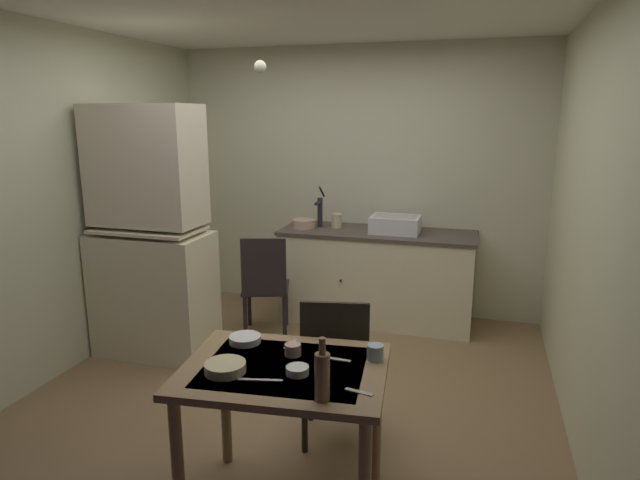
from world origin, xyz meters
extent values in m
plane|color=olive|center=(0.00, 0.00, 0.00)|extent=(4.65, 4.65, 0.00)
cube|color=beige|center=(0.00, 1.87, 1.28)|extent=(3.66, 0.10, 2.56)
cube|color=beige|center=(-1.83, 0.00, 1.28)|extent=(0.10, 3.75, 2.56)
cube|color=beige|center=(1.83, 0.00, 1.28)|extent=(0.10, 3.75, 2.56)
cube|color=beige|center=(-1.30, 0.29, 0.50)|extent=(0.92, 0.52, 1.00)
cube|color=beige|center=(-1.30, 0.29, 1.54)|extent=(0.84, 0.44, 0.92)
cube|color=#F5E4BC|center=(-1.30, 0.26, 1.04)|extent=(0.82, 0.47, 0.02)
cube|color=beige|center=(0.28, 1.50, 0.42)|extent=(1.76, 0.60, 0.84)
cube|color=#4C423B|center=(0.28, 1.50, 0.85)|extent=(1.79, 0.63, 0.03)
sphere|color=#2D2823|center=(0.02, 1.19, 0.46)|extent=(0.02, 0.02, 0.02)
cube|color=silver|center=(0.45, 1.50, 0.94)|extent=(0.44, 0.34, 0.15)
cube|color=black|center=(0.45, 1.50, 1.01)|extent=(0.38, 0.28, 0.01)
cylinder|color=#232328|center=(-0.28, 1.55, 1.01)|extent=(0.05, 0.05, 0.28)
cylinder|color=#232328|center=(-0.28, 1.48, 1.11)|extent=(0.03, 0.12, 0.03)
cylinder|color=black|center=(-0.28, 1.61, 1.20)|extent=(0.02, 0.16, 0.12)
cylinder|color=tan|center=(-0.41, 1.45, 0.91)|extent=(0.22, 0.22, 0.08)
cylinder|color=beige|center=(-0.12, 1.56, 0.93)|extent=(0.10, 0.10, 0.13)
cube|color=#96754D|center=(0.34, -1.12, 0.75)|extent=(1.03, 0.82, 0.04)
cube|color=white|center=(0.34, -1.12, 0.76)|extent=(0.80, 0.64, 0.00)
cylinder|color=#9B734B|center=(-0.04, -1.47, 0.36)|extent=(0.06, 0.06, 0.73)
cylinder|color=olive|center=(-0.10, -0.87, 0.36)|extent=(0.06, 0.06, 0.73)
cylinder|color=#9A714A|center=(0.73, -0.78, 0.36)|extent=(0.06, 0.06, 0.73)
cube|color=#29241C|center=(0.42, -0.46, 0.42)|extent=(0.47, 0.47, 0.03)
cube|color=black|center=(0.46, -0.64, 0.68)|extent=(0.38, 0.10, 0.50)
cylinder|color=#29241C|center=(0.55, -0.26, 0.20)|extent=(0.04, 0.04, 0.40)
cylinder|color=#29241C|center=(0.22, -0.33, 0.20)|extent=(0.04, 0.04, 0.40)
cylinder|color=#29241C|center=(0.62, -0.60, 0.20)|extent=(0.04, 0.04, 0.40)
cylinder|color=#29241C|center=(0.29, -0.66, 0.20)|extent=(0.04, 0.04, 0.40)
cube|color=black|center=(-0.59, 0.92, 0.42)|extent=(0.50, 0.50, 0.03)
cube|color=black|center=(-0.54, 0.75, 0.67)|extent=(0.37, 0.14, 0.48)
cylinder|color=black|center=(-0.49, 1.14, 0.20)|extent=(0.04, 0.04, 0.40)
cylinder|color=black|center=(-0.81, 1.03, 0.20)|extent=(0.04, 0.04, 0.40)
cylinder|color=black|center=(-0.38, 0.81, 0.20)|extent=(0.04, 0.04, 0.40)
cylinder|color=black|center=(-0.70, 0.71, 0.20)|extent=(0.04, 0.04, 0.40)
cylinder|color=white|center=(0.05, -0.92, 0.78)|extent=(0.16, 0.16, 0.04)
cylinder|color=white|center=(0.43, -1.18, 0.78)|extent=(0.11, 0.11, 0.04)
cylinder|color=beige|center=(0.11, -1.26, 0.79)|extent=(0.19, 0.19, 0.05)
cylinder|color=tan|center=(0.34, -1.00, 0.79)|extent=(0.08, 0.08, 0.06)
cylinder|color=#9EB2C6|center=(0.74, -0.93, 0.80)|extent=(0.08, 0.08, 0.07)
cylinder|color=olive|center=(0.60, -1.36, 0.87)|extent=(0.06, 0.06, 0.20)
cylinder|color=olive|center=(0.60, -1.36, 1.00)|extent=(0.03, 0.03, 0.07)
cube|color=silver|center=(0.29, -1.28, 0.77)|extent=(0.20, 0.06, 0.00)
cube|color=beige|center=(0.56, -0.99, 0.77)|extent=(0.14, 0.03, 0.00)
cube|color=beige|center=(0.74, -1.26, 0.77)|extent=(0.13, 0.04, 0.00)
cube|color=beige|center=(0.29, -0.88, 0.77)|extent=(0.04, 0.12, 0.00)
sphere|color=#F9EFCC|center=(-0.25, 0.09, 2.22)|extent=(0.08, 0.08, 0.08)
camera|label=1|loc=(1.18, -3.31, 1.92)|focal=30.35mm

